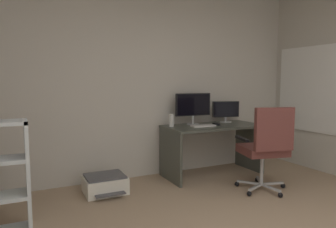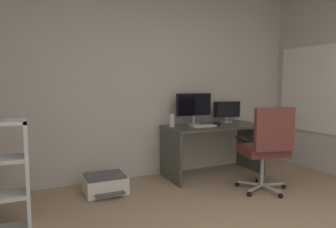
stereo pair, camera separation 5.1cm
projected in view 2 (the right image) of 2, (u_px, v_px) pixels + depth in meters
The scene contains 11 objects.
wall_back at pixel (140, 78), 4.34m from camera, with size 4.99×0.10×2.79m, color beige.
window_pane at pixel (324, 89), 4.54m from camera, with size 0.01×1.51×1.21m, color white.
window_frame at pixel (324, 89), 4.54m from camera, with size 0.02×1.59×1.29m, color white.
desk at pixel (213, 139), 4.45m from camera, with size 1.39×0.65×0.72m.
monitor_main at pixel (194, 106), 4.46m from camera, with size 0.54×0.18×0.45m.
monitor_secondary at pixel (227, 111), 4.71m from camera, with size 0.42×0.18×0.32m.
keyboard at pixel (204, 126), 4.29m from camera, with size 0.34×0.13×0.02m, color silver.
computer_mouse at pixel (217, 124), 4.40m from camera, with size 0.06×0.10×0.03m, color black.
desktop_speaker at pixel (172, 120), 4.28m from camera, with size 0.07×0.07×0.17m, color silver.
office_chair at pixel (267, 145), 3.71m from camera, with size 0.64×0.63×1.05m.
printer at pixel (105, 184), 3.77m from camera, with size 0.49×0.49×0.22m.
Camera 2 is at (-1.51, -1.31, 1.34)m, focal length 33.34 mm.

